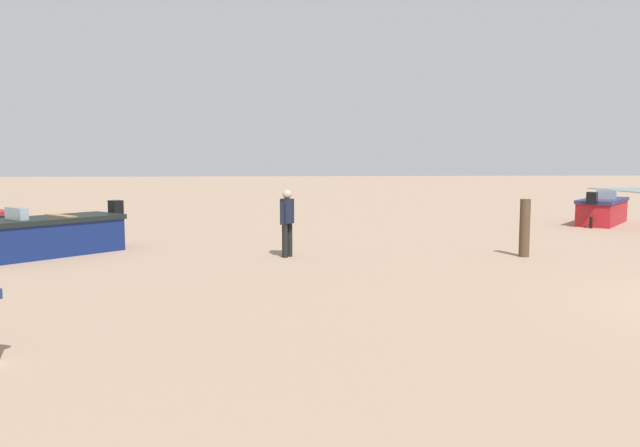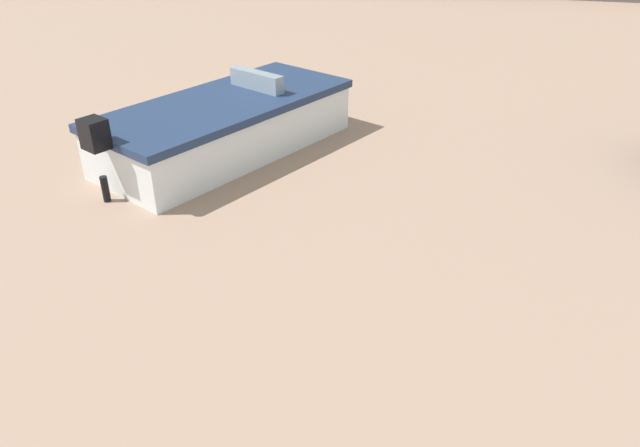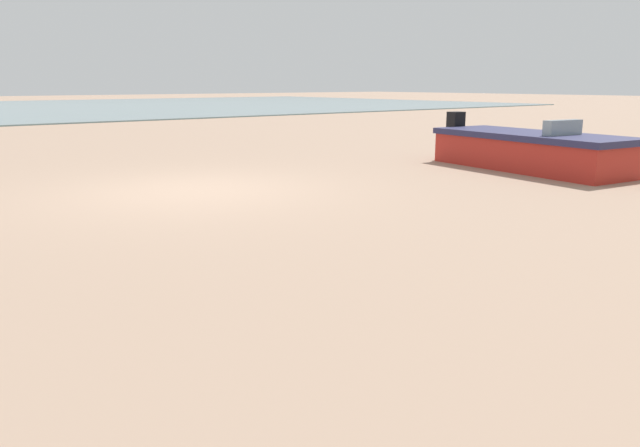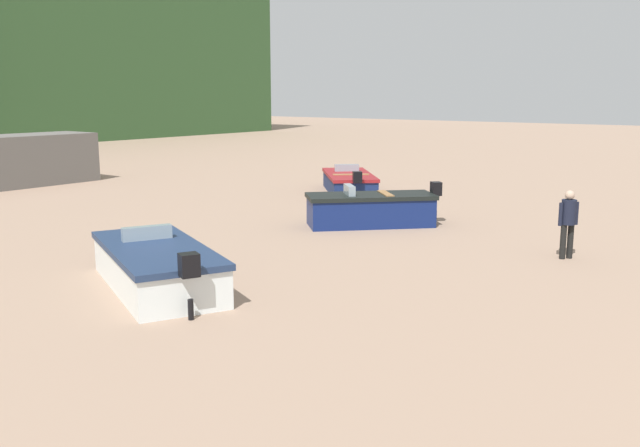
{
  "view_description": "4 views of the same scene",
  "coord_description": "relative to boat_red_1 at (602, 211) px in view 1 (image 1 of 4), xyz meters",
  "views": [
    {
      "loc": [
        -8.65,
        7.87,
        2.33
      ],
      "look_at": [
        9.58,
        6.37,
        0.45
      ],
      "focal_mm": 34.94,
      "sensor_mm": 36.0,
      "label": 1
    },
    {
      "loc": [
        2.38,
        4.83,
        3.85
      ],
      "look_at": [
        1.03,
        10.31,
        0.6
      ],
      "focal_mm": 34.1,
      "sensor_mm": 36.0,
      "label": 2
    },
    {
      "loc": [
        4.39,
        8.82,
        1.68
      ],
      "look_at": [
        1.06,
        4.6,
        0.45
      ],
      "focal_mm": 34.39,
      "sensor_mm": 36.0,
      "label": 3
    },
    {
      "loc": [
        -9.8,
        2.76,
        3.82
      ],
      "look_at": [
        2.01,
        11.58,
        1.0
      ],
      "focal_mm": 38.25,
      "sensor_mm": 36.0,
      "label": 4
    }
  ],
  "objects": [
    {
      "name": "boat_red_1",
      "position": [
        0.0,
        0.0,
        0.0
      ],
      "size": [
        3.39,
        3.11,
        1.24
      ],
      "rotation": [
        0.0,
        0.0,
        4.02
      ],
      "color": "#B41E25",
      "rests_on": "ground"
    },
    {
      "name": "boat_navy_3",
      "position": [
        -6.12,
        17.54,
        0.0
      ],
      "size": [
        3.63,
        3.61,
        1.25
      ],
      "rotation": [
        0.0,
        0.0,
        0.79
      ],
      "color": "navy",
      "rests_on": "ground"
    },
    {
      "name": "beach_walker_foreground",
      "position": [
        -6.82,
        11.66,
        0.47
      ],
      "size": [
        0.49,
        0.47,
        1.62
      ],
      "rotation": [
        0.0,
        0.0,
        5.67
      ],
      "color": "black",
      "rests_on": "ground"
    },
    {
      "name": "mooring_post_near_water",
      "position": [
        -7.24,
        5.97,
        0.22
      ],
      "size": [
        0.25,
        0.25,
        1.39
      ],
      "primitive_type": "cylinder",
      "color": "#4E3927",
      "rests_on": "ground"
    }
  ]
}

